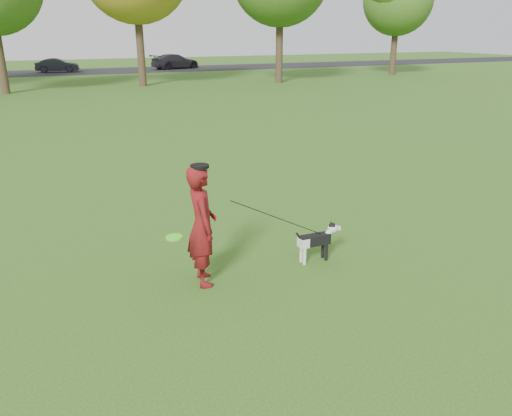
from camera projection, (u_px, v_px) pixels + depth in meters
name	position (u px, v px, depth m)	size (l,w,h in m)	color
ground	(219.00, 264.00, 7.83)	(120.00, 120.00, 0.00)	#285116
road	(65.00, 72.00, 42.44)	(120.00, 7.00, 0.02)	black
man	(202.00, 226.00, 6.98)	(0.64, 0.42, 1.75)	#5D0D12
dog	(318.00, 238.00, 7.82)	(0.81, 0.16, 0.62)	black
car_mid	(57.00, 65.00, 42.04)	(1.20, 3.45, 1.14)	black
car_right	(175.00, 61.00, 45.77)	(1.83, 4.50, 1.31)	black
man_held_items	(274.00, 217.00, 7.35)	(2.53, 0.36, 1.34)	#4CFA1F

